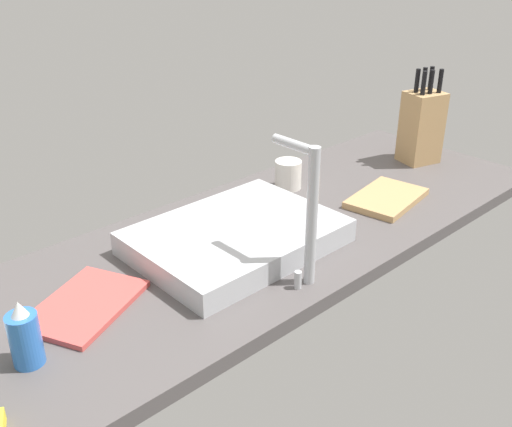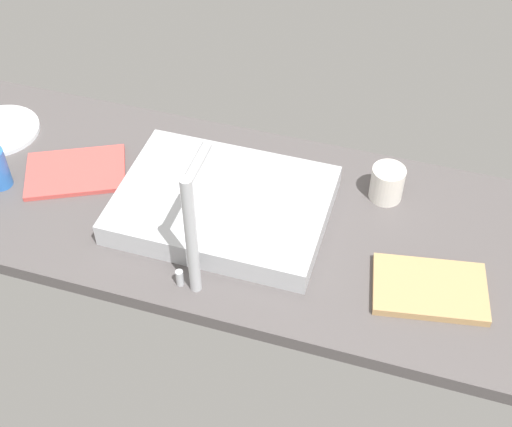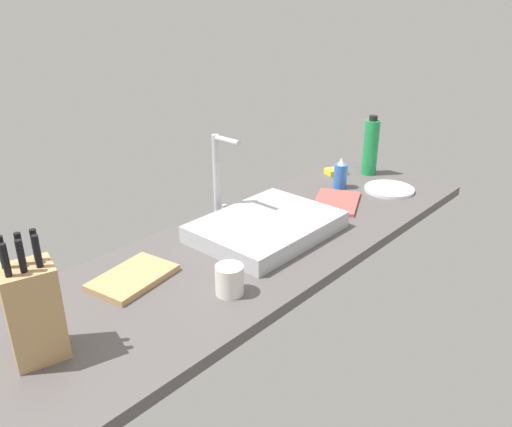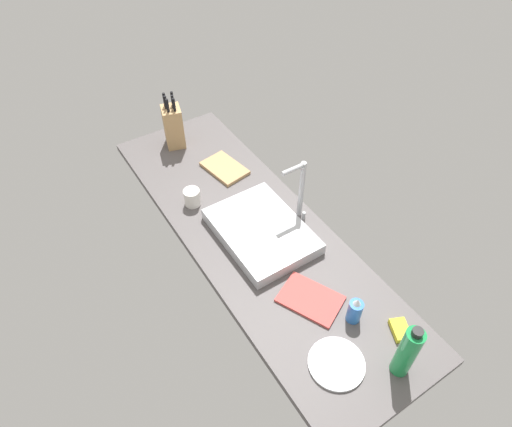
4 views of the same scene
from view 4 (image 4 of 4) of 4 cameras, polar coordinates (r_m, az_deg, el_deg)
countertop_slab at (r=200.38cm, az=-0.39°, el=-2.41°), size 185.64×59.26×3.50cm
sink_basin at (r=194.64cm, az=0.69°, el=-2.28°), size 46.96×34.43×5.69cm
faucet at (r=193.85cm, az=5.70°, el=3.39°), size 5.50×12.21×30.77cm
knife_block at (r=242.57cm, az=-10.62°, el=11.03°), size 13.28×12.26×29.87cm
cutting_board at (r=228.80cm, az=-4.07°, el=5.86°), size 25.36×18.75×1.80cm
soap_bottle at (r=171.48cm, az=12.63°, el=-12.12°), size 5.46×5.46×12.86cm
water_bottle at (r=159.91cm, az=18.92°, el=-16.53°), size 6.48×6.48×26.22cm
dinner_plate at (r=165.64cm, az=10.33°, el=-18.50°), size 20.06×20.06×1.20cm
dish_towel at (r=177.34cm, az=7.01°, el=-10.89°), size 28.17×24.65×1.20cm
coffee_mug at (r=209.67cm, az=-8.24°, el=2.08°), size 7.70×7.70×8.35cm
dish_sponge at (r=176.71cm, az=18.11°, el=-14.07°), size 10.67×9.17×2.40cm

